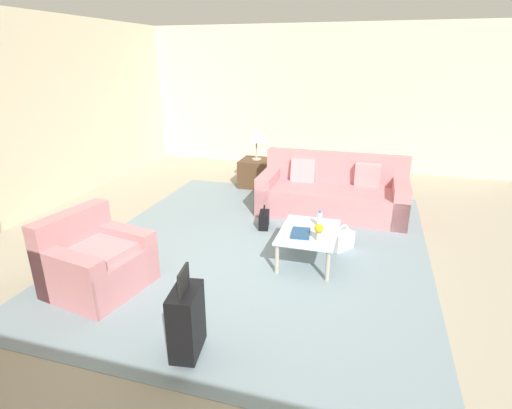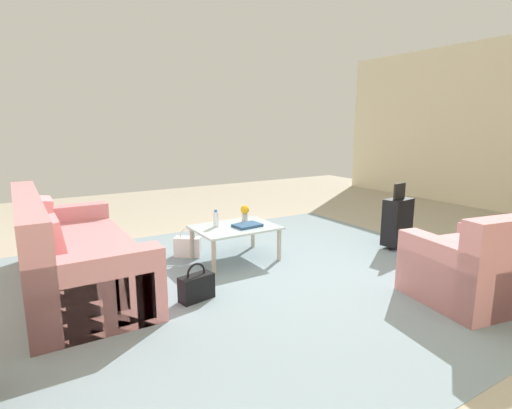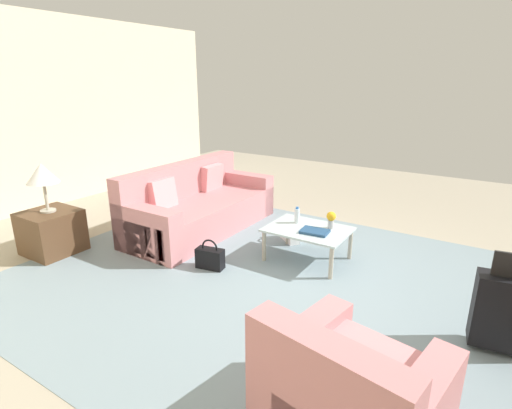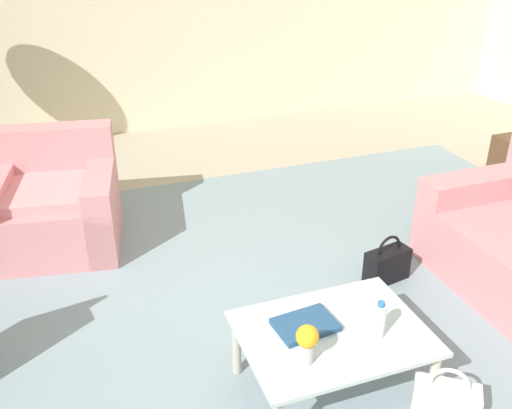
{
  "view_description": "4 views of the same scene",
  "coord_description": "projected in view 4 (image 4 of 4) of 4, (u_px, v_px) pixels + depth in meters",
  "views": [
    {
      "loc": [
        -4.11,
        -1.15,
        2.44
      ],
      "look_at": [
        -0.05,
        0.05,
        0.86
      ],
      "focal_mm": 28.0,
      "sensor_mm": 36.0,
      "label": 1
    },
    {
      "loc": [
        2.57,
        3.5,
        1.58
      ],
      "look_at": [
        0.32,
        -0.17,
        0.72
      ],
      "focal_mm": 28.0,
      "sensor_mm": 36.0,
      "label": 2
    },
    {
      "loc": [
        -1.44,
        3.54,
        2.11
      ],
      "look_at": [
        0.85,
        -0.06,
        0.74
      ],
      "focal_mm": 28.0,
      "sensor_mm": 36.0,
      "label": 3
    },
    {
      "loc": [
        -0.76,
        -2.52,
        2.31
      ],
      "look_at": [
        0.3,
        0.37,
        0.73
      ],
      "focal_mm": 40.0,
      "sensor_mm": 36.0,
      "label": 4
    }
  ],
  "objects": [
    {
      "name": "flower_vase",
      "position": [
        307.0,
        341.0,
        2.66
      ],
      "size": [
        0.11,
        0.11,
        0.21
      ],
      "color": "#B2B7BC",
      "rests_on": "coffee_table"
    },
    {
      "name": "coffee_table",
      "position": [
        333.0,
        339.0,
        2.94
      ],
      "size": [
        0.95,
        0.7,
        0.4
      ],
      "color": "silver",
      "rests_on": "ground"
    },
    {
      "name": "handbag_black",
      "position": [
        387.0,
        264.0,
        3.97
      ],
      "size": [
        0.34,
        0.2,
        0.36
      ],
      "color": "black",
      "rests_on": "ground"
    },
    {
      "name": "area_rug",
      "position": [
        308.0,
        307.0,
        3.74
      ],
      "size": [
        5.2,
        4.4,
        0.01
      ],
      "primitive_type": "cube",
      "color": "gray",
      "rests_on": "ground"
    },
    {
      "name": "water_bottle",
      "position": [
        379.0,
        320.0,
        2.85
      ],
      "size": [
        0.06,
        0.06,
        0.2
      ],
      "color": "silver",
      "rests_on": "coffee_table"
    },
    {
      "name": "armchair",
      "position": [
        54.0,
        207.0,
        4.38
      ],
      "size": [
        1.09,
        1.03,
        0.85
      ],
      "color": "#C67F84",
      "rests_on": "ground"
    },
    {
      "name": "handbag_white",
      "position": [
        445.0,
        404.0,
        2.84
      ],
      "size": [
        0.34,
        0.3,
        0.36
      ],
      "color": "white",
      "rests_on": "ground"
    },
    {
      "name": "coffee_table_book",
      "position": [
        305.0,
        325.0,
        2.94
      ],
      "size": [
        0.33,
        0.25,
        0.03
      ],
      "primitive_type": "cube",
      "rotation": [
        0.0,
        0.0,
        0.1
      ],
      "color": "navy",
      "rests_on": "coffee_table"
    },
    {
      "name": "ground_plane",
      "position": [
        231.0,
        348.0,
        3.39
      ],
      "size": [
        12.0,
        12.0,
        0.0
      ],
      "primitive_type": "plane",
      "color": "#A89E89"
    }
  ]
}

